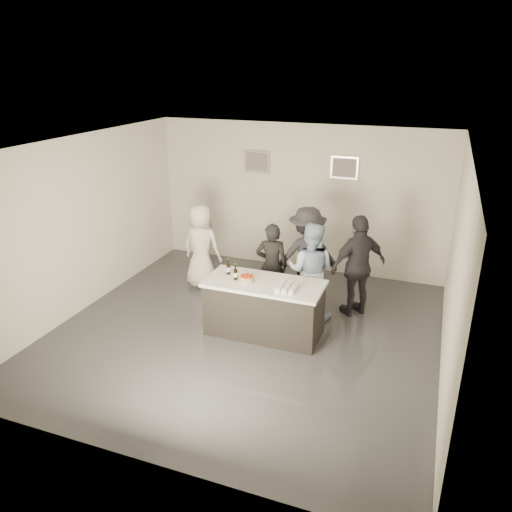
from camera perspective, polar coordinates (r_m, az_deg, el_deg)
name	(u,v)px	position (r m, az deg, el deg)	size (l,w,h in m)	color
floor	(245,332)	(8.21, -1.23, -8.70)	(6.00, 6.00, 0.00)	#3D3D42
ceiling	(244,146)	(7.19, -1.43, 12.47)	(6.00, 6.00, 0.00)	white
wall_back	(299,198)	(10.29, 4.91, 6.58)	(6.00, 0.04, 3.00)	silver
wall_front	(133,343)	(5.17, -13.90, -9.67)	(6.00, 0.04, 3.00)	silver
wall_left	(82,225)	(9.06, -19.27, 3.40)	(0.04, 6.00, 3.00)	silver
wall_right	(455,273)	(7.10, 21.81, -1.83)	(0.04, 6.00, 3.00)	silver
picture_left	(257,161)	(10.38, 0.11, 10.75)	(0.54, 0.04, 0.44)	#B2B2B7
picture_right	(344,168)	(9.91, 10.07, 9.92)	(0.54, 0.04, 0.44)	#B2B2B7
bar_counter	(264,308)	(7.98, 0.93, -5.95)	(1.86, 0.86, 0.90)	white
cake	(247,279)	(7.79, -1.02, -2.68)	(0.22, 0.22, 0.08)	#DF5717
beer_bottle_a	(228,267)	(8.03, -3.19, -1.22)	(0.07, 0.07, 0.26)	black
beer_bottle_b	(236,272)	(7.83, -2.35, -1.83)	(0.07, 0.07, 0.26)	black
tumbler_cluster	(288,287)	(7.55, 3.65, -3.53)	(0.30, 0.40, 0.08)	#C87512
candles	(242,288)	(7.58, -1.62, -3.68)	(0.24, 0.08, 0.01)	pink
person_main_black	(272,266)	(8.73, 1.81, -1.12)	(0.57, 0.37, 1.55)	black
person_main_blue	(311,270)	(8.42, 6.25, -1.65)	(0.81, 0.63, 1.67)	#A8BDDC
person_guest_left	(201,246)	(9.59, -6.27, 1.11)	(0.79, 0.52, 1.62)	white
person_guest_right	(358,266)	(8.60, 11.62, -1.11)	(1.04, 0.43, 1.78)	#2C2930
person_guest_back	(306,256)	(8.90, 5.79, 0.04)	(1.15, 0.66, 1.78)	#27262D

